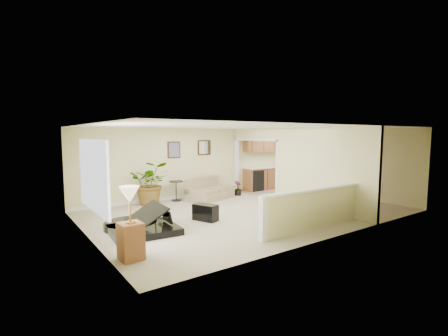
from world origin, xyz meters
TOP-DOWN VIEW (x-y plane):
  - floor at (0.00, 0.00)m, footprint 9.00×9.00m
  - back_wall at (0.00, 3.00)m, footprint 9.00×0.04m
  - front_wall at (0.00, -3.00)m, footprint 9.00×0.04m
  - left_wall at (-4.50, 0.00)m, footprint 0.04×6.00m
  - right_wall at (4.50, 0.00)m, footprint 0.04×6.00m
  - ceiling at (0.00, 0.00)m, footprint 9.00×6.00m
  - kitchen_vinyl at (3.15, 0.00)m, footprint 2.70×6.00m
  - interior_partition at (1.80, 0.25)m, footprint 0.18×5.99m
  - pony_half_wall at (0.08, -2.30)m, footprint 3.42×0.22m
  - left_window at (-4.49, -0.50)m, footprint 0.05×2.15m
  - wall_art_left at (-0.95, 2.97)m, footprint 0.48×0.04m
  - wall_mirror at (0.30, 2.97)m, footprint 0.55×0.04m
  - kitchen_cabinets at (3.19, 2.73)m, footprint 2.36×0.65m
  - piano at (-3.40, -0.12)m, footprint 1.84×1.91m
  - piano_bench at (-1.60, -0.14)m, footprint 0.56×0.73m
  - loveseat at (0.09, 2.31)m, footprint 2.01×1.50m
  - accent_table at (-1.05, 2.65)m, footprint 0.48×0.48m
  - palm_plant at (-1.98, 2.63)m, footprint 1.63×1.55m
  - small_plant at (1.32, 2.25)m, footprint 0.37×0.37m
  - lamp_stand at (-4.15, -1.67)m, footprint 0.42×0.42m

SIDE VIEW (x-z plane):
  - floor at x=0.00m, z-range 0.00..0.00m
  - kitchen_vinyl at x=3.15m, z-range 0.00..0.01m
  - piano_bench at x=-1.60m, z-range 0.00..0.44m
  - small_plant at x=1.32m, z-range -0.04..0.50m
  - loveseat at x=0.09m, z-range -0.12..0.86m
  - accent_table at x=-1.05m, z-range 0.10..0.79m
  - pony_half_wall at x=0.08m, z-range 0.02..1.02m
  - lamp_stand at x=-4.15m, z-range -0.10..1.25m
  - piano at x=-3.40m, z-range -0.12..1.30m
  - palm_plant at x=-1.98m, z-range -0.01..1.41m
  - kitchen_cabinets at x=3.19m, z-range -0.29..2.03m
  - interior_partition at x=1.80m, z-range -0.03..2.47m
  - back_wall at x=0.00m, z-range 0.00..2.50m
  - front_wall at x=0.00m, z-range 0.00..2.50m
  - left_wall at x=-4.50m, z-range 0.00..2.50m
  - right_wall at x=4.50m, z-range 0.00..2.50m
  - left_window at x=-4.49m, z-range 0.73..2.17m
  - wall_art_left at x=-0.95m, z-range 1.46..2.04m
  - wall_mirror at x=0.30m, z-range 1.52..2.08m
  - ceiling at x=0.00m, z-range 2.48..2.52m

